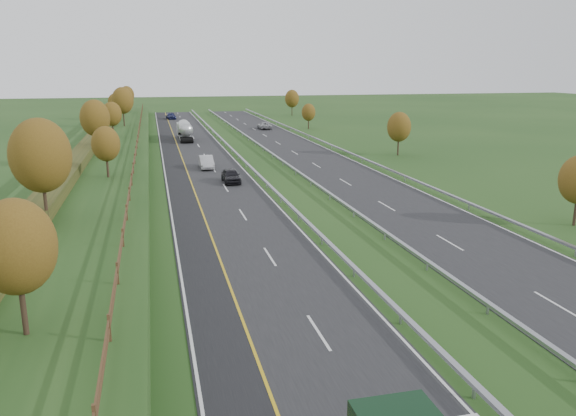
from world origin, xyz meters
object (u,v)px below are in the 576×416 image
road_tanker (185,130)px  car_dark_near (231,176)px  car_silver_mid (206,162)px  car_oncoming (264,126)px  car_small_far (171,116)px

road_tanker → car_dark_near: bearing=-86.3°
car_silver_mid → car_oncoming: bearing=70.1°
car_silver_mid → road_tanker: bearing=91.8°
road_tanker → car_oncoming: bearing=39.9°
car_silver_mid → car_oncoming: (17.04, 46.39, -0.08)m
road_tanker → car_small_far: (-0.87, 44.64, -1.04)m
car_dark_near → car_silver_mid: bearing=99.6°
road_tanker → car_oncoming: size_ratio=2.09×
car_silver_mid → car_small_far: (-1.74, 76.05, -0.05)m
car_silver_mid → car_small_far: 76.07m
car_dark_near → car_silver_mid: 10.44m
car_silver_mid → car_small_far: car_silver_mid is taller
road_tanker → car_silver_mid: road_tanker is taller
road_tanker → car_dark_near: road_tanker is taller
car_dark_near → car_oncoming: (15.19, 56.67, -0.05)m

